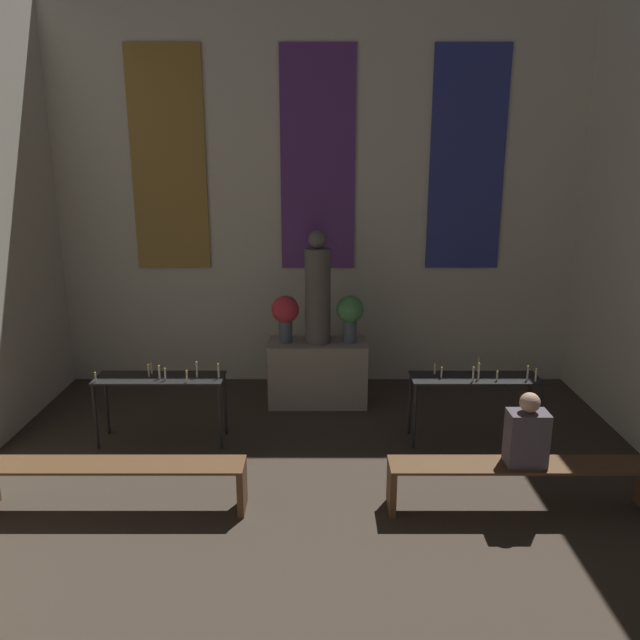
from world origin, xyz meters
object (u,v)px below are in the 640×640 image
object	(u,v)px
flower_vase_right	(353,313)
person_seated	(530,434)
altar	(320,373)
pew_back_left	(116,475)
flower_vase_left	(288,313)
candle_rack_left	(163,385)
candle_rack_right	(477,385)
pew_back_right	(523,475)
statue	(320,291)

from	to	relation	value
flower_vase_right	person_seated	xyz separation A→B (m)	(1.50, -2.61, -0.47)
altar	flower_vase_right	size ratio (longest dim) A/B	2.08
pew_back_left	person_seated	world-z (taller)	person_seated
altar	pew_back_left	size ratio (longest dim) A/B	0.53
flower_vase_left	person_seated	distance (m)	3.53
candle_rack_left	candle_rack_right	bearing A→B (deg)	0.00
flower_vase_right	candle_rack_left	world-z (taller)	flower_vase_right
flower_vase_right	pew_back_right	size ratio (longest dim) A/B	0.25
pew_back_right	person_seated	size ratio (longest dim) A/B	3.50
statue	flower_vase_right	distance (m)	0.51
flower_vase_left	candle_rack_right	world-z (taller)	flower_vase_left
statue	flower_vase_right	bearing A→B (deg)	-0.00
candle_rack_left	candle_rack_right	distance (m)	3.59
altar	candle_rack_right	distance (m)	2.16
candle_rack_right	pew_back_left	size ratio (longest dim) A/B	0.60
flower_vase_right	person_seated	distance (m)	3.04
person_seated	statue	bearing A→B (deg)	126.38
candle_rack_left	candle_rack_right	xyz separation A→B (m)	(3.59, 0.00, 0.00)
statue	pew_back_left	size ratio (longest dim) A/B	0.60
altar	pew_back_right	bearing A→B (deg)	-54.00
statue	candle_rack_right	distance (m)	2.30
altar	flower_vase_left	size ratio (longest dim) A/B	2.08
flower_vase_left	person_seated	world-z (taller)	flower_vase_left
altar	pew_back_left	bearing A→B (deg)	-126.00
altar	person_seated	bearing A→B (deg)	-53.62
statue	flower_vase_left	size ratio (longest dim) A/B	2.37
flower_vase_left	pew_back_left	size ratio (longest dim) A/B	0.25
altar	flower_vase_right	xyz separation A→B (m)	(0.42, -0.00, 0.82)
statue	person_seated	distance (m)	3.33
pew_back_right	flower_vase_right	bearing A→B (deg)	119.49
candle_rack_right	person_seated	world-z (taller)	person_seated
candle_rack_left	flower_vase_left	bearing A→B (deg)	40.39
flower_vase_right	candle_rack_left	bearing A→B (deg)	-152.20
statue	candle_rack_left	size ratio (longest dim) A/B	1.01
flower_vase_right	pew_back_right	bearing A→B (deg)	-60.51
flower_vase_left	flower_vase_right	xyz separation A→B (m)	(0.84, 0.00, 0.00)
candle_rack_right	person_seated	xyz separation A→B (m)	(0.12, -1.44, 0.08)
altar	flower_vase_left	world-z (taller)	flower_vase_left
pew_back_left	statue	bearing A→B (deg)	54.00
altar	flower_vase_right	world-z (taller)	flower_vase_right
candle_rack_left	altar	bearing A→B (deg)	33.06
statue	pew_back_left	xyz separation A→B (m)	(-1.89, -2.61, -1.18)
statue	person_seated	world-z (taller)	statue
flower_vase_right	candle_rack_right	xyz separation A→B (m)	(1.38, -1.16, -0.55)
altar	statue	bearing A→B (deg)	90.00
altar	pew_back_left	xyz separation A→B (m)	(-1.89, -2.61, -0.07)
pew_back_left	pew_back_right	xyz separation A→B (m)	(3.79, 0.00, 0.00)
candle_rack_left	pew_back_right	distance (m)	3.97
pew_back_left	person_seated	distance (m)	3.84
candle_rack_right	pew_back_left	xyz separation A→B (m)	(-3.69, -1.44, -0.34)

